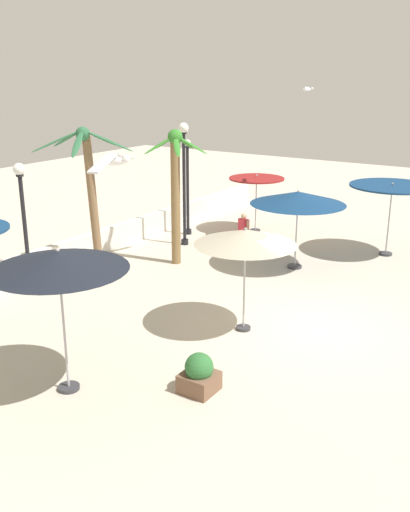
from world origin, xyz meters
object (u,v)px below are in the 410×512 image
(patio_umbrella_0, at_px, (245,238))
(planter, at_px, (199,374))
(palm_tree_0, at_px, (176,183))
(lamp_post_1, at_px, (24,217))
(patio_umbrella_4, at_px, (298,198))
(guest_0, at_px, (244,230))
(lamp_post_2, at_px, (184,171))
(palm_tree_1, at_px, (90,184))
(seagull_1, at_px, (115,160))
(patio_umbrella_2, at_px, (58,261))
(patio_umbrella_3, at_px, (257,181))
(patio_umbrella_1, at_px, (392,189))
(lamp_post_0, at_px, (188,185))
(seagull_2, at_px, (308,89))

(patio_umbrella_0, relative_size, planter, 3.19)
(palm_tree_0, relative_size, lamp_post_1, 1.17)
(patio_umbrella_0, distance_m, patio_umbrella_4, 5.29)
(palm_tree_0, bearing_deg, guest_0, -35.31)
(lamp_post_2, bearing_deg, patio_umbrella_0, -133.66)
(palm_tree_1, xyz_separation_m, seagull_1, (-7.12, -7.55, 2.21))
(lamp_post_2, bearing_deg, patio_umbrella_2, -157.77)
(patio_umbrella_4, bearing_deg, seagull_1, -167.27)
(palm_tree_1, xyz_separation_m, lamp_post_1, (-2.02, 0.70, -0.72))
(patio_umbrella_3, bearing_deg, lamp_post_1, 166.67)
(patio_umbrella_1, relative_size, lamp_post_2, 0.64)
(patio_umbrella_1, bearing_deg, guest_0, 123.04)
(patio_umbrella_0, distance_m, patio_umbrella_2, 4.81)
(patio_umbrella_1, distance_m, lamp_post_1, 12.31)
(palm_tree_0, bearing_deg, patio_umbrella_4, -63.99)
(lamp_post_0, xyz_separation_m, guest_0, (-1.19, -3.26, -1.10))
(patio_umbrella_3, distance_m, guest_0, 3.46)
(lamp_post_2, relative_size, seagull_2, 3.55)
(guest_0, bearing_deg, planter, -155.85)
(lamp_post_1, distance_m, lamp_post_2, 6.71)
(patio_umbrella_3, relative_size, lamp_post_2, 0.52)
(lamp_post_2, distance_m, seagull_1, 14.02)
(patio_umbrella_0, distance_m, lamp_post_2, 7.82)
(palm_tree_0, relative_size, seagull_2, 3.53)
(patio_umbrella_1, bearing_deg, seagull_1, -178.22)
(guest_0, bearing_deg, lamp_post_1, 152.70)
(seagull_2, bearing_deg, patio_umbrella_2, -178.10)
(patio_umbrella_0, distance_m, lamp_post_0, 9.26)
(seagull_2, bearing_deg, lamp_post_1, 153.26)
(lamp_post_1, relative_size, lamp_post_2, 0.85)
(palm_tree_1, relative_size, lamp_post_0, 1.25)
(lamp_post_1, bearing_deg, patio_umbrella_2, -123.29)
(lamp_post_2, distance_m, guest_0, 3.15)
(patio_umbrella_2, bearing_deg, guest_0, 8.75)
(patio_umbrella_2, height_order, palm_tree_1, palm_tree_1)
(patio_umbrella_0, bearing_deg, planter, -167.12)
(seagull_1, relative_size, planter, 1.41)
(patio_umbrella_2, xyz_separation_m, planter, (1.44, -2.30, -2.43))
(lamp_post_1, bearing_deg, seagull_2, -26.74)
(patio_umbrella_0, xyz_separation_m, lamp_post_0, (6.68, 6.39, -0.44))
(patio_umbrella_1, distance_m, seagull_2, 4.60)
(patio_umbrella_3, bearing_deg, lamp_post_0, 131.52)
(lamp_post_1, distance_m, guest_0, 7.69)
(lamp_post_0, bearing_deg, palm_tree_0, -151.14)
(patio_umbrella_3, relative_size, guest_0, 1.55)
(seagull_2, bearing_deg, patio_umbrella_4, -158.95)
(seagull_1, bearing_deg, lamp_post_0, 31.67)
(palm_tree_1, distance_m, lamp_post_2, 4.62)
(palm_tree_1, relative_size, seagull_2, 3.71)
(palm_tree_1, bearing_deg, palm_tree_0, -26.42)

